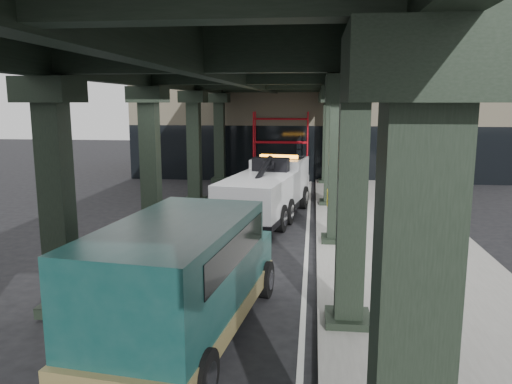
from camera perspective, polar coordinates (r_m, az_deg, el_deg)
The scene contains 8 objects.
ground at distance 14.41m, azimuth -1.11°, elevation -8.01°, with size 90.00×90.00×0.00m, color black.
sidewalk at distance 16.40m, azimuth 15.73°, elevation -5.87°, with size 5.00×40.00×0.15m, color gray.
lane_stripe at distance 16.20m, azimuth 5.85°, elevation -5.97°, with size 0.12×38.00×0.01m, color silver.
viaduct at distance 15.76m, azimuth -1.66°, elevation 13.67°, with size 7.40×32.00×6.40m.
building at distance 33.57m, azimuth 6.96°, elevation 9.26°, with size 22.00×10.00×8.00m, color #C6B793.
scaffolding at distance 28.37m, azimuth 2.86°, elevation 5.33°, with size 3.08×0.88×4.00m.
tow_truck at distance 19.59m, azimuth 1.47°, elevation 0.49°, with size 3.23×7.72×2.46m.
towed_van at distance 9.63m, azimuth -8.28°, elevation -9.44°, with size 2.95×6.11×2.39m.
Camera 1 is at (1.85, -13.57, 4.50)m, focal length 35.00 mm.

